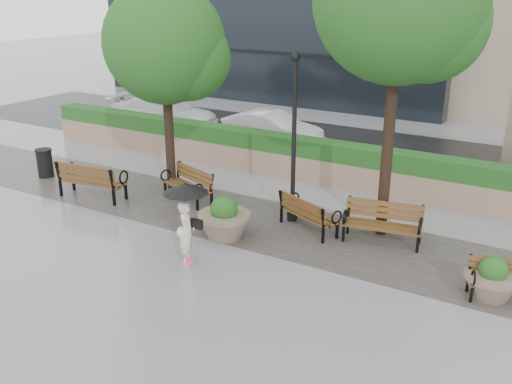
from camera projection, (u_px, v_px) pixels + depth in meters
The scene contains 18 objects.
ground at pixel (211, 273), 12.67m from camera, with size 100.00×100.00×0.00m, color gray.
cobble_strip at pixel (275, 226), 15.09m from camera, with size 28.00×3.20×0.01m, color #383330.
hedge_wall at pixel (336, 164), 18.10m from camera, with size 24.00×0.80×1.35m.
asphalt_street at pixel (376, 153), 21.57m from camera, with size 40.00×7.00×0.00m, color black.
bench_0 at pixel (93, 188), 17.00m from camera, with size 2.14×1.06×1.10m.
bench_1 at pixel (188, 191), 16.82m from camera, with size 1.90×1.25×0.96m.
bench_2 at pixel (308, 221), 14.77m from camera, with size 1.84×1.30×0.92m.
bench_3 at pixel (382, 232), 14.05m from camera, with size 1.98×1.06×1.01m.
bench_4 at pixel (508, 289), 11.52m from camera, with size 1.67×1.13×0.84m.
planter_left at pixel (224, 221), 14.31m from camera, with size 1.33×1.33×1.12m.
planter_right at pixel (491, 282), 11.57m from camera, with size 1.10×1.10×0.93m.
trash_bin at pixel (45, 164), 18.81m from camera, with size 0.54×0.54×0.90m, color black.
lamppost at pixel (294, 150), 14.82m from camera, with size 0.28×0.28×4.48m.
tree_0 at pixel (170, 47), 16.21m from camera, with size 3.56×3.49×6.21m.
tree_1 at pixel (407, 4), 12.75m from camera, with size 3.95×3.94×7.76m.
car_left at pixel (165, 113), 24.97m from camera, with size 2.02×4.96×1.44m, color white.
car_right at pixel (272, 129), 22.41m from camera, with size 1.43×4.09×1.35m, color white.
pedestrian at pixel (186, 215), 12.80m from camera, with size 1.04×1.04×1.91m.
Camera 1 is at (6.56, -9.20, 6.08)m, focal length 40.00 mm.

